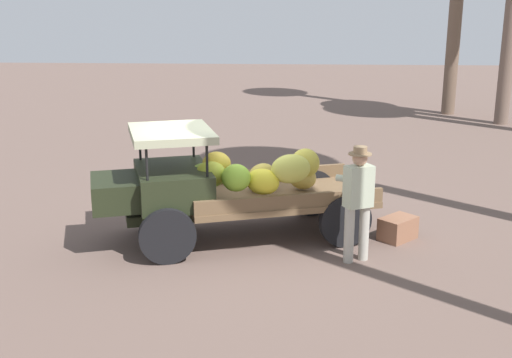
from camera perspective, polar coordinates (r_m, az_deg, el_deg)
ground_plane at (r=10.84m, az=-1.86°, el=-4.79°), size 60.00×60.00×0.00m
truck at (r=10.25m, az=-3.31°, el=-0.70°), size 4.66×2.81×1.87m
farmer at (r=9.50m, az=9.05°, el=-1.57°), size 0.57×0.54×1.76m
wooden_crate at (r=10.74m, az=12.49°, el=-4.31°), size 0.71×0.71×0.37m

